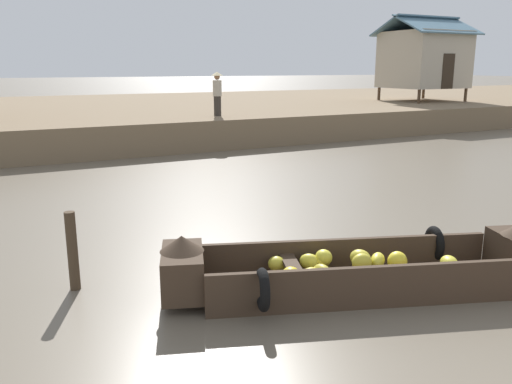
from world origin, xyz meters
TOP-DOWN VIEW (x-y plane):
  - ground_plane at (0.00, 10.00)m, footprint 300.00×300.00m
  - riverbank_strip at (0.00, 26.77)m, footprint 160.00×20.00m
  - banana_boat at (-0.19, 4.99)m, footprint 5.19×2.67m
  - stilt_house_mid_left at (17.32, 21.81)m, footprint 4.49×4.02m
  - vendor_person at (3.59, 18.52)m, footprint 0.44×0.44m
  - mooring_post at (-3.54, 6.77)m, footprint 0.14×0.14m

SIDE VIEW (x-z plane):
  - ground_plane at x=0.00m, z-range 0.00..0.00m
  - banana_boat at x=-0.19m, z-range -0.13..0.74m
  - mooring_post at x=-3.54m, z-range 0.00..1.09m
  - riverbank_strip at x=0.00m, z-range 0.00..1.09m
  - vendor_person at x=3.59m, z-range 1.19..2.85m
  - stilt_house_mid_left at x=17.32m, z-range 1.11..5.64m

